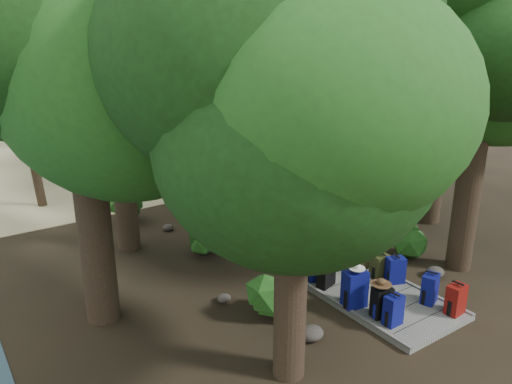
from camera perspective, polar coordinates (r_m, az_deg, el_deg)
ground at (r=13.52m, az=3.21°, el=-6.30°), size 120.00×120.00×0.00m
sand_beach at (r=27.37m, az=-17.80°, el=5.49°), size 40.00×22.00×0.02m
boardwalk at (r=14.23m, az=0.75°, el=-4.72°), size 2.00×12.00×0.12m
backpack_left_a at (r=10.22m, az=15.44°, el=-12.73°), size 0.36×0.26×0.67m
backpack_left_b at (r=10.40m, az=14.18°, el=-11.94°), size 0.43×0.34×0.70m
backpack_left_c at (r=10.59m, az=11.22°, el=-10.60°), size 0.52×0.41×0.87m
backpack_left_d at (r=11.54m, az=6.82°, el=-8.75°), size 0.43×0.38×0.54m
backpack_right_a at (r=10.95m, az=21.89°, el=-11.16°), size 0.41×0.30×0.69m
backpack_right_b at (r=11.17m, az=19.27°, el=-10.21°), size 0.46×0.39×0.70m
backpack_right_c at (r=11.77m, az=15.65°, el=-8.44°), size 0.47×0.41×0.67m
backpack_right_d at (r=11.92m, az=13.98°, el=-8.10°), size 0.41×0.31×0.61m
duffel_right_khaki at (r=12.50m, az=11.59°, el=-7.16°), size 0.56×0.70×0.41m
duffel_right_black at (r=12.68m, az=9.73°, el=-6.67°), size 0.60×0.74×0.40m
suitcase_on_boardwalk at (r=11.30m, az=8.01°, el=-9.09°), size 0.48×0.35×0.66m
lone_suitcase_on_sand at (r=20.06m, az=-10.33°, el=2.71°), size 0.43×0.25×0.67m
hat_brown at (r=10.21m, az=14.14°, el=-9.87°), size 0.42×0.42×0.12m
hat_white at (r=10.35m, az=11.48°, el=-8.27°), size 0.34×0.34×0.11m
kayak at (r=21.10m, az=-20.03°, el=2.19°), size 1.37×3.48×0.34m
sun_lounger at (r=23.64m, az=-4.54°, el=5.16°), size 0.60×1.79×0.57m
tree_right_a at (r=12.26m, az=24.36°, el=10.20°), size 5.07×5.07×8.45m
tree_right_b at (r=15.20m, az=20.85°, el=13.38°), size 5.18×5.18×9.25m
tree_right_c at (r=16.00m, az=8.24°, el=14.11°), size 5.22×5.22×9.03m
tree_right_d at (r=19.39m, az=9.81°, el=19.58°), size 6.72×6.72×12.33m
tree_right_e at (r=20.16m, az=1.60°, el=15.95°), size 5.36×5.36×9.65m
tree_right_f at (r=23.17m, az=1.78°, el=15.20°), size 4.94×4.94×8.82m
tree_left_a at (r=7.36m, az=4.33°, el=4.40°), size 4.61×4.61×7.69m
tree_left_b at (r=9.43m, az=-19.56°, el=11.41°), size 5.16×5.16×9.30m
tree_left_c at (r=12.79m, az=-15.70°, el=11.31°), size 4.84×4.84×8.43m
tree_back_a at (r=25.82m, az=-20.88°, el=14.37°), size 5.10×5.10×8.82m
tree_back_b at (r=27.07m, az=-15.90°, el=16.18°), size 5.58×5.58×9.96m
tree_back_c at (r=28.10m, az=-7.44°, el=15.14°), size 4.66×4.66×8.40m
palm_right_a at (r=19.71m, az=-0.59°, el=13.28°), size 4.60×4.60×7.84m
palm_right_b at (r=24.33m, az=-4.36°, el=15.71°), size 4.75×4.75×9.17m
palm_right_c at (r=24.23m, az=-9.92°, el=13.40°), size 4.65×4.65×7.40m
palm_left_a at (r=17.21m, az=-25.19°, el=8.39°), size 3.99×3.99×6.35m
rock_left_a at (r=9.81m, az=6.35°, el=-15.74°), size 0.48×0.43×0.26m
rock_left_b at (r=10.96m, az=-3.70°, el=-12.02°), size 0.31×0.28×0.17m
rock_left_c at (r=13.15m, az=-6.03°, el=-6.48°), size 0.48×0.44×0.27m
rock_left_d at (r=14.77m, az=-10.03°, el=-4.01°), size 0.32×0.29×0.18m
rock_right_a at (r=12.66m, az=19.80°, el=-8.60°), size 0.44×0.40×0.24m
rock_right_b at (r=14.48m, az=15.56°, el=-4.74°), size 0.44×0.39×0.24m
rock_right_c at (r=15.41m, az=5.05°, el=-2.90°), size 0.27×0.25×0.15m
shrub_left_a at (r=10.29m, az=1.66°, el=-11.67°), size 1.05×1.05×0.94m
shrub_left_b at (r=13.03m, az=-5.81°, el=-5.27°), size 0.96×0.96×0.86m
shrub_left_c at (r=15.69m, az=-14.46°, el=-1.29°), size 1.16×1.16×1.05m
shrub_right_a at (r=13.32m, az=16.62°, el=-5.10°), size 1.12×1.12×1.01m
shrub_right_b at (r=16.31m, az=5.85°, el=0.35°), size 1.41×1.41×1.27m
shrub_right_c at (r=18.17m, az=-2.41°, el=1.57°), size 0.92×0.92×0.83m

